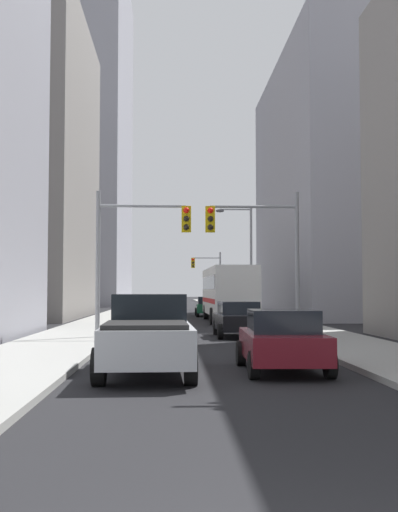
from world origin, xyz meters
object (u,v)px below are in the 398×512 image
at_px(sedan_black, 238,319).
at_px(traffic_signal_near_left, 139,239).
at_px(sedan_white, 158,323).
at_px(sedan_grey, 164,306).
at_px(traffic_signal_far_right, 208,271).
at_px(sedan_maroon, 282,340).
at_px(traffic_signal_near_right, 257,240).
at_px(pickup_truck_silver, 148,335).
at_px(city_bus, 228,292).
at_px(sedan_green, 208,306).

xyz_separation_m(sedan_black, traffic_signal_near_left, (-4.19, -1.73, 3.27)).
xyz_separation_m(sedan_white, traffic_signal_near_left, (-0.81, 1.54, 3.27)).
relative_size(sedan_grey, traffic_signal_far_right, 0.70).
xyz_separation_m(sedan_maroon, sedan_black, (0.15, 11.81, 0.00)).
bearing_deg(traffic_signal_far_right, traffic_signal_near_right, -90.44).
height_order(pickup_truck_silver, sedan_black, pickup_truck_silver).
distance_m(city_bus, traffic_signal_near_right, 14.83).
relative_size(sedan_maroon, sedan_white, 1.01).
relative_size(sedan_maroon, traffic_signal_near_left, 0.71).
xyz_separation_m(sedan_white, traffic_signal_far_right, (4.31, 42.46, 3.24)).
relative_size(sedan_maroon, sedan_grey, 1.01).
xyz_separation_m(pickup_truck_silver, sedan_maroon, (3.26, 0.28, -0.16)).
xyz_separation_m(sedan_grey, traffic_signal_near_left, (-0.70, -25.56, 3.27)).
height_order(sedan_white, traffic_signal_far_right, traffic_signal_far_right).
xyz_separation_m(city_bus, traffic_signal_far_right, (0.22, 26.25, 2.08)).
bearing_deg(sedan_white, sedan_grey, 90.22).
bearing_deg(sedan_grey, sedan_green, -29.28).
xyz_separation_m(sedan_grey, traffic_signal_near_right, (4.10, -25.56, 3.27)).
distance_m(sedan_green, traffic_signal_far_right, 17.63).
bearing_deg(sedan_black, sedan_white, -135.99).
relative_size(sedan_black, sedan_green, 1.01).
height_order(sedan_maroon, sedan_green, same).
xyz_separation_m(traffic_signal_near_left, traffic_signal_far_right, (5.12, 40.92, -0.03)).
relative_size(sedan_white, traffic_signal_near_left, 0.70).
relative_size(pickup_truck_silver, sedan_black, 1.28).
height_order(sedan_green, traffic_signal_far_right, traffic_signal_far_right).
distance_m(sedan_white, traffic_signal_near_right, 5.39).
height_order(sedan_maroon, sedan_grey, same).
distance_m(pickup_truck_silver, traffic_signal_far_right, 51.56).
bearing_deg(pickup_truck_silver, traffic_signal_far_right, 85.16).
distance_m(sedan_black, traffic_signal_far_right, 39.34).
bearing_deg(pickup_truck_silver, sedan_grey, 90.11).
xyz_separation_m(city_bus, sedan_grey, (-4.19, 10.88, -1.16)).
bearing_deg(sedan_maroon, sedan_black, 89.26).
distance_m(sedan_white, sedan_green, 25.38).
height_order(pickup_truck_silver, sedan_grey, pickup_truck_silver).
relative_size(sedan_white, sedan_grey, 1.00).
distance_m(city_bus, traffic_signal_near_left, 15.62).
bearing_deg(traffic_signal_far_right, sedan_black, -91.36).
relative_size(pickup_truck_silver, sedan_maroon, 1.28).
distance_m(sedan_grey, traffic_signal_near_right, 26.09).
height_order(city_bus, sedan_maroon, city_bus).
relative_size(sedan_maroon, traffic_signal_far_right, 0.71).
distance_m(city_bus, sedan_white, 16.76).
distance_m(city_bus, sedan_maroon, 24.80).
distance_m(sedan_maroon, sedan_black, 11.81).
bearing_deg(traffic_signal_far_right, sedan_green, -93.15).
bearing_deg(sedan_black, sedan_grey, 98.31).
bearing_deg(traffic_signal_near_left, sedan_white, -62.32).
bearing_deg(traffic_signal_near_right, sedan_grey, 99.10).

